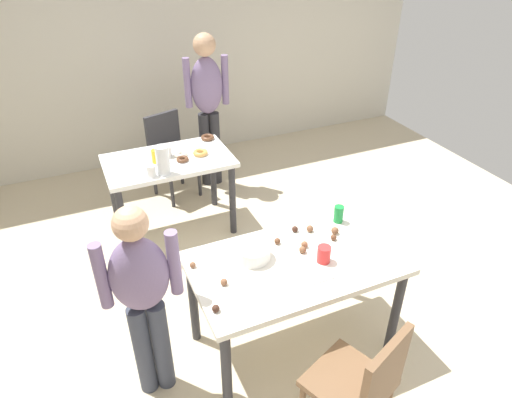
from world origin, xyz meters
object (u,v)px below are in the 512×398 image
at_px(chair_far_table, 170,150).
at_px(pitcher_far, 163,160).
at_px(dining_table_near, 295,273).
at_px(chair_near_table, 362,383).
at_px(mixing_bowl, 253,252).
at_px(person_girl_near, 142,292).
at_px(dining_table_far, 169,171).
at_px(person_adult_far, 207,98).
at_px(soda_can, 339,214).

distance_m(chair_far_table, pitcher_far, 1.04).
bearing_deg(dining_table_near, chair_far_table, 94.88).
height_order(chair_near_table, mixing_bowl, chair_near_table).
distance_m(chair_far_table, person_girl_near, 2.43).
bearing_deg(mixing_bowl, pitcher_far, 100.19).
distance_m(dining_table_far, person_adult_far, 1.00).
height_order(chair_far_table, soda_can, soda_can).
height_order(person_girl_near, person_adult_far, person_adult_far).
bearing_deg(dining_table_near, dining_table_far, 102.53).
xyz_separation_m(person_adult_far, mixing_bowl, (-0.48, -2.25, -0.19)).
height_order(chair_far_table, person_adult_far, person_adult_far).
bearing_deg(dining_table_near, person_girl_near, 176.90).
bearing_deg(pitcher_far, mixing_bowl, -79.81).
xyz_separation_m(dining_table_far, pitcher_far, (-0.09, -0.25, 0.24)).
bearing_deg(chair_far_table, pitcher_far, -105.86).
relative_size(person_girl_near, person_adult_far, 0.83).
distance_m(chair_near_table, pitcher_far, 2.26).
height_order(soda_can, pitcher_far, pitcher_far).
height_order(chair_far_table, mixing_bowl, chair_far_table).
bearing_deg(dining_table_far, person_girl_near, -109.00).
xyz_separation_m(chair_near_table, person_girl_near, (-0.94, 0.80, 0.30)).
xyz_separation_m(mixing_bowl, soda_can, (0.70, 0.13, 0.02)).
bearing_deg(mixing_bowl, dining_table_near, -28.98).
bearing_deg(mixing_bowl, soda_can, 10.32).
xyz_separation_m(dining_table_far, chair_far_table, (0.17, 0.68, -0.14)).
bearing_deg(chair_near_table, pitcher_far, 102.21).
xyz_separation_m(person_girl_near, pitcher_far, (0.46, 1.37, 0.07)).
relative_size(person_adult_far, mixing_bowl, 7.45).
bearing_deg(chair_near_table, dining_table_far, 98.86).
bearing_deg(dining_table_near, pitcher_far, 108.07).
relative_size(person_adult_far, pitcher_far, 6.62).
height_order(dining_table_near, mixing_bowl, mixing_bowl).
distance_m(person_girl_near, soda_can, 1.41).
xyz_separation_m(person_girl_near, person_adult_far, (1.17, 2.33, 0.18)).
bearing_deg(mixing_bowl, chair_near_table, -74.86).
distance_m(chair_near_table, soda_can, 1.15).
bearing_deg(person_girl_near, person_adult_far, 63.27).
height_order(person_girl_near, soda_can, person_girl_near).
relative_size(dining_table_far, chair_far_table, 1.26).
xyz_separation_m(chair_near_table, mixing_bowl, (-0.24, 0.88, 0.30)).
bearing_deg(person_girl_near, dining_table_near, -3.10).
relative_size(dining_table_far, mixing_bowl, 5.04).
relative_size(chair_far_table, mixing_bowl, 4.00).
distance_m(dining_table_near, person_girl_near, 0.94).
relative_size(person_girl_near, soda_can, 11.08).
height_order(dining_table_near, chair_near_table, chair_near_table).
distance_m(dining_table_near, person_adult_far, 2.42).
relative_size(dining_table_near, pitcher_far, 5.30).
xyz_separation_m(dining_table_near, mixing_bowl, (-0.23, 0.13, 0.14)).
bearing_deg(chair_near_table, person_girl_near, 139.44).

